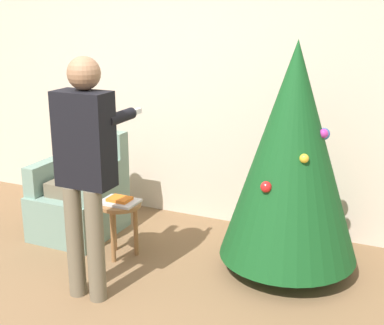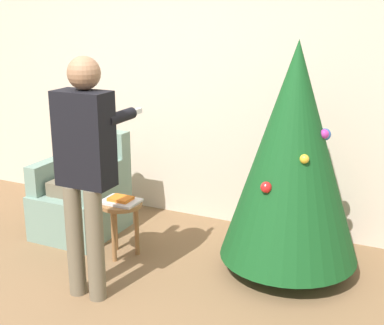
{
  "view_description": "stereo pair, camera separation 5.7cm",
  "coord_description": "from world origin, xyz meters",
  "views": [
    {
      "loc": [
        2.08,
        -2.2,
        1.98
      ],
      "look_at": [
        0.61,
        1.01,
        0.92
      ],
      "focal_mm": 50.0,
      "sensor_mm": 36.0,
      "label": 1
    },
    {
      "loc": [
        2.13,
        -2.18,
        1.98
      ],
      "look_at": [
        0.61,
        1.01,
        0.92
      ],
      "focal_mm": 50.0,
      "sensor_mm": 36.0,
      "label": 2
    }
  ],
  "objects": [
    {
      "name": "book",
      "position": [
        -0.09,
        1.16,
        0.49
      ],
      "size": [
        0.18,
        0.14,
        0.02
      ],
      "color": "orange",
      "rests_on": "laptop"
    },
    {
      "name": "person_standing",
      "position": [
        0.03,
        0.58,
        0.98
      ],
      "size": [
        0.4,
        0.57,
        1.66
      ],
      "color": "#6B604C",
      "rests_on": "ground_plane"
    },
    {
      "name": "laptop",
      "position": [
        -0.09,
        1.16,
        0.47
      ],
      "size": [
        0.29,
        0.22,
        0.02
      ],
      "color": "silver",
      "rests_on": "side_stool"
    },
    {
      "name": "wall_back",
      "position": [
        0.0,
        2.23,
        1.35
      ],
      "size": [
        8.0,
        0.06,
        2.7
      ],
      "color": "beige",
      "rests_on": "ground_plane"
    },
    {
      "name": "person_seated",
      "position": [
        -0.67,
        1.41,
        0.66
      ],
      "size": [
        0.36,
        0.46,
        1.22
      ],
      "color": "#6B604C",
      "rests_on": "ground_plane"
    },
    {
      "name": "christmas_tree",
      "position": [
        1.19,
        1.5,
        0.93
      ],
      "size": [
        1.04,
        1.04,
        1.74
      ],
      "color": "brown",
      "rests_on": "ground_plane"
    },
    {
      "name": "armchair",
      "position": [
        -0.67,
        1.44,
        0.32
      ],
      "size": [
        0.63,
        0.72,
        0.89
      ],
      "color": "gray",
      "rests_on": "ground_plane"
    },
    {
      "name": "side_stool",
      "position": [
        -0.09,
        1.16,
        0.37
      ],
      "size": [
        0.34,
        0.34,
        0.46
      ],
      "color": "olive",
      "rests_on": "ground_plane"
    }
  ]
}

